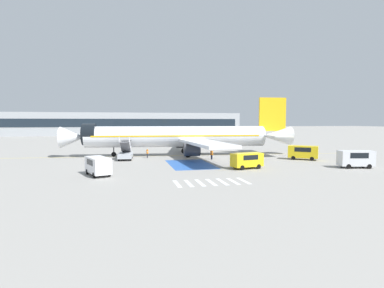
{
  "coord_description": "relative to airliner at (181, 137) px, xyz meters",
  "views": [
    {
      "loc": [
        -9.47,
        -55.24,
        6.33
      ],
      "look_at": [
        1.76,
        -4.46,
        2.39
      ],
      "focal_mm": 28.0,
      "sensor_mm": 36.0,
      "label": 1
    }
  ],
  "objects": [
    {
      "name": "ground_plane",
      "position": [
        -0.43,
        0.99,
        -3.53
      ],
      "size": [
        600.0,
        600.0,
        0.0
      ],
      "primitive_type": "plane",
      "color": "gray"
    },
    {
      "name": "apron_leadline_yellow",
      "position": [
        -0.69,
        0.06,
        -3.53
      ],
      "size": [
        76.45,
        6.44,
        0.01
      ],
      "primitive_type": "cube",
      "rotation": [
        0.0,
        0.0,
        1.49
      ],
      "color": "gold",
      "rests_on": "ground_plane"
    },
    {
      "name": "apron_stand_patch_blue",
      "position": [
        -0.69,
        -11.4,
        -3.53
      ],
      "size": [
        6.14,
        10.6,
        0.01
      ],
      "primitive_type": "cube",
      "color": "#2856A8",
      "rests_on": "ground_plane"
    },
    {
      "name": "apron_walkway_bar_0",
      "position": [
        -4.89,
        -24.67,
        -3.53
      ],
      "size": [
        0.44,
        3.6,
        0.01
      ],
      "primitive_type": "cube",
      "color": "silver",
      "rests_on": "ground_plane"
    },
    {
      "name": "apron_walkway_bar_1",
      "position": [
        -3.69,
        -24.67,
        -3.53
      ],
      "size": [
        0.44,
        3.6,
        0.01
      ],
      "primitive_type": "cube",
      "color": "silver",
      "rests_on": "ground_plane"
    },
    {
      "name": "apron_walkway_bar_2",
      "position": [
        -2.49,
        -24.67,
        -3.53
      ],
      "size": [
        0.44,
        3.6,
        0.01
      ],
      "primitive_type": "cube",
      "color": "silver",
      "rests_on": "ground_plane"
    },
    {
      "name": "apron_walkway_bar_3",
      "position": [
        -1.29,
        -24.67,
        -3.53
      ],
      "size": [
        0.44,
        3.6,
        0.01
      ],
      "primitive_type": "cube",
      "color": "silver",
      "rests_on": "ground_plane"
    },
    {
      "name": "apron_walkway_bar_4",
      "position": [
        -0.09,
        -24.67,
        -3.53
      ],
      "size": [
        0.44,
        3.6,
        0.01
      ],
      "primitive_type": "cube",
      "color": "silver",
      "rests_on": "ground_plane"
    },
    {
      "name": "apron_walkway_bar_5",
      "position": [
        1.11,
        -24.67,
        -3.53
      ],
      "size": [
        0.44,
        3.6,
        0.01
      ],
      "primitive_type": "cube",
      "color": "silver",
      "rests_on": "ground_plane"
    },
    {
      "name": "apron_walkway_bar_6",
      "position": [
        2.31,
        -24.67,
        -3.53
      ],
      "size": [
        0.44,
        3.6,
        0.01
      ],
      "primitive_type": "cube",
      "color": "silver",
      "rests_on": "ground_plane"
    },
    {
      "name": "airliner",
      "position": [
        0.0,
        0.0,
        0.0
      ],
      "size": [
        42.66,
        36.23,
        10.85
      ],
      "rotation": [
        0.0,
        0.0,
        1.49
      ],
      "color": "silver",
      "rests_on": "ground_plane"
    },
    {
      "name": "boarding_stairs_forward",
      "position": [
        -10.01,
        -3.63,
        -2.56
      ],
      "size": [
        2.58,
        5.37,
        3.9
      ],
      "rotation": [
        0.0,
        0.0,
        -0.08
      ],
      "color": "#ADB2BA",
      "rests_on": "ground_plane"
    },
    {
      "name": "fuel_tanker",
      "position": [
        8.36,
        26.95,
        -1.74
      ],
      "size": [
        3.02,
        9.76,
        3.54
      ],
      "rotation": [
        0.0,
        0.0,
        -0.05
      ],
      "color": "#38383D",
      "rests_on": "ground_plane"
    },
    {
      "name": "service_van_0",
      "position": [
        20.59,
        -19.63,
        -2.14
      ],
      "size": [
        4.74,
        2.73,
        2.36
      ],
      "rotation": [
        0.0,
        0.0,
        1.35
      ],
      "color": "silver",
      "rests_on": "ground_plane"
    },
    {
      "name": "service_van_1",
      "position": [
        -13.16,
        -17.95,
        -2.26
      ],
      "size": [
        3.41,
        4.84,
        2.14
      ],
      "rotation": [
        0.0,
        0.0,
        3.52
      ],
      "color": "silver",
      "rests_on": "ground_plane"
    },
    {
      "name": "service_van_2",
      "position": [
        5.88,
        -17.03,
        -2.28
      ],
      "size": [
        4.49,
        2.61,
        2.09
      ],
      "rotation": [
        0.0,
        0.0,
        4.92
      ],
      "color": "yellow",
      "rests_on": "ground_plane"
    },
    {
      "name": "service_van_3",
      "position": [
        18.64,
        -10.23,
        -2.17
      ],
      "size": [
        4.81,
        4.25,
        2.3
      ],
      "rotation": [
        0.0,
        0.0,
        4.07
      ],
      "color": "yellow",
      "rests_on": "ground_plane"
    },
    {
      "name": "baggage_cart",
      "position": [
        9.5,
        -5.15,
        -3.28
      ],
      "size": [
        2.87,
        2.05,
        0.87
      ],
      "rotation": [
        0.0,
        0.0,
        1.34
      ],
      "color": "gray",
      "rests_on": "ground_plane"
    },
    {
      "name": "ground_crew_0",
      "position": [
        -6.33,
        -2.28,
        -2.6
      ],
      "size": [
        0.32,
        0.47,
        1.62
      ],
      "rotation": [
        0.0,
        0.0,
        1.8
      ],
      "color": "#2D2D33",
      "rests_on": "ground_plane"
    },
    {
      "name": "ground_crew_1",
      "position": [
        3.99,
        -6.65,
        -2.62
      ],
      "size": [
        0.46,
        0.48,
        1.6
      ],
      "rotation": [
        0.0,
        0.0,
        2.29
      ],
      "color": "#191E38",
      "rests_on": "ground_plane"
    },
    {
      "name": "terminal_building",
      "position": [
        -13.96,
        89.61,
        1.62
      ],
      "size": [
        116.77,
        12.1,
        10.3
      ],
      "color": "#9EA3A8",
      "rests_on": "ground_plane"
    }
  ]
}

